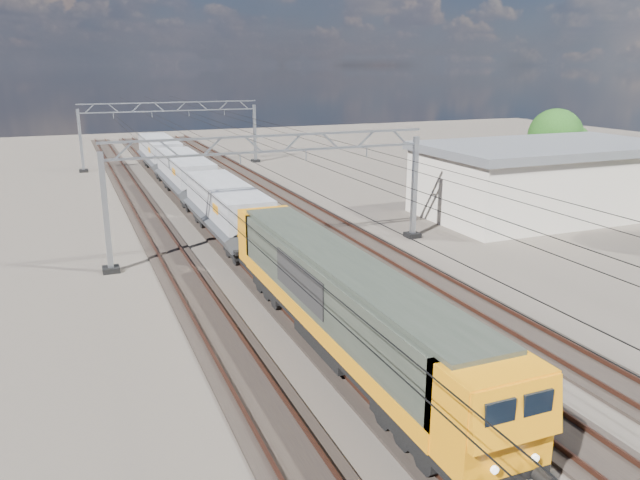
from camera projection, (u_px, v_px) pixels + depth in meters
name	position (u px, v px, depth m)	size (l,w,h in m)	color
ground	(299.00, 273.00, 34.12)	(160.00, 160.00, 0.00)	black
track_outer_west	(189.00, 285.00, 31.90)	(2.60, 140.00, 0.30)	black
track_loco	(264.00, 276.00, 33.37)	(2.60, 140.00, 0.30)	black
track_inner_east	(332.00, 267.00, 34.83)	(2.60, 140.00, 0.30)	black
track_outer_east	(395.00, 259.00, 36.29)	(2.60, 140.00, 0.30)	black
catenary_gantry_mid	(274.00, 189.00, 36.63)	(19.90, 0.90, 7.11)	#8F959C
catenary_gantry_far	(172.00, 132.00, 68.69)	(19.90, 0.90, 7.11)	#8F959C
overhead_wires	(254.00, 150.00, 39.69)	(12.03, 140.00, 0.53)	black
locomotive	(341.00, 299.00, 23.83)	(2.76, 21.10, 3.62)	black
hopper_wagon_lead	(227.00, 207.00, 39.61)	(3.38, 13.00, 3.25)	black
hopper_wagon_mid	(185.00, 173.00, 52.26)	(3.38, 13.00, 3.25)	black
hopper_wagon_third	(160.00, 152.00, 64.91)	(3.38, 13.00, 3.25)	black
industrial_shed	(545.00, 179.00, 46.77)	(18.60, 10.60, 5.40)	beige
tree_far	(559.00, 138.00, 56.24)	(5.34, 4.94, 7.24)	#322616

